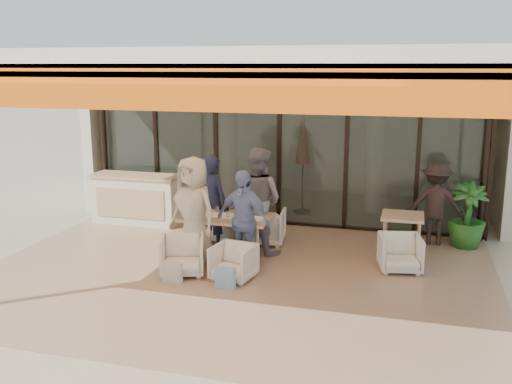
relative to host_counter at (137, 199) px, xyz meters
The scene contains 21 objects.
ground 3.70m from the host_counter, 38.80° to the right, with size 70.00×70.00×0.00m, color #C6B293.
terrace_floor 3.70m from the host_counter, 38.80° to the right, with size 8.00×6.00×0.01m, color tan.
terrace_structure 4.70m from the host_counter, 41.88° to the right, with size 8.00×6.00×3.40m.
glass_storefront 3.13m from the host_counter, 13.87° to the left, with size 8.08×0.10×3.20m.
interior_block 4.49m from the host_counter, 46.53° to the left, with size 9.05×3.62×3.52m.
host_counter is the anchor object (origin of this frame).
dining_table 2.93m from the host_counter, 32.09° to the right, with size 1.50×0.90×0.93m.
chair_far_left 2.16m from the host_counter, 16.49° to the right, with size 0.71×0.66×0.73m, color silver.
chair_far_right 2.98m from the host_counter, 11.89° to the right, with size 0.70×0.66×0.72m, color silver.
chair_near_left 3.26m from the host_counter, 50.53° to the right, with size 0.66×0.62×0.68m, color silver.
chair_near_right 3.85m from the host_counter, 40.82° to the right, with size 0.60×0.56×0.62m, color silver.
diner_navy 2.37m from the host_counter, 28.27° to the right, with size 0.62×0.41×1.71m, color #181E36.
diner_grey 3.14m from the host_counter, 20.93° to the right, with size 0.91×0.71×1.87m, color slate.
diner_cream 2.91m from the host_counter, 44.21° to the right, with size 0.88×0.57×1.81m, color beige.
diner_periwinkle 3.55m from the host_counter, 34.68° to the right, with size 0.96×0.40×1.64m, color #6D7FB6.
tote_bag_cream 3.59m from the host_counter, 54.61° to the right, with size 0.30×0.10×0.34m, color silver.
tote_bag_blue 4.13m from the host_counter, 45.04° to the right, with size 0.30×0.10×0.34m, color #99BFD8.
side_table 5.40m from the host_counter, ahead, with size 0.70×0.70×0.74m.
side_chair 5.55m from the host_counter, 15.03° to the right, with size 0.64×0.60×0.66m, color silver.
standing_woman 5.92m from the host_counter, ahead, with size 1.01×0.58×1.56m, color black.
potted_palm 6.46m from the host_counter, ahead, with size 0.67×0.67×1.20m, color #1E5919.
Camera 1 is at (2.61, -8.09, 3.23)m, focal length 40.00 mm.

